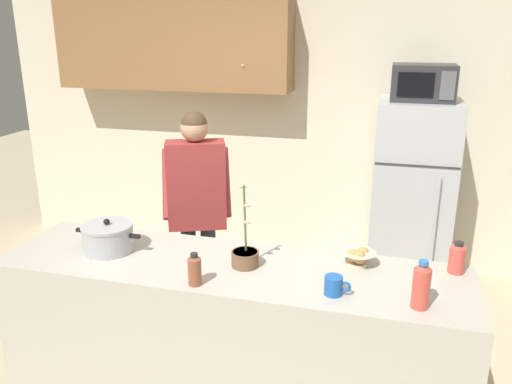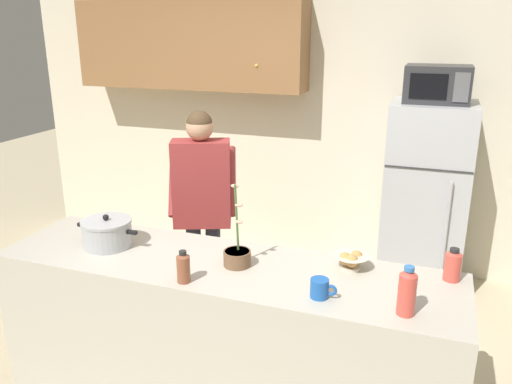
{
  "view_description": "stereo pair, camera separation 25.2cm",
  "coord_description": "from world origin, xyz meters",
  "px_view_note": "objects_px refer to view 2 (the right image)",
  "views": [
    {
      "loc": [
        0.8,
        -2.43,
        2.17
      ],
      "look_at": [
        0.0,
        0.55,
        1.17
      ],
      "focal_mm": 36.02,
      "sensor_mm": 36.0,
      "label": 1
    },
    {
      "loc": [
        1.04,
        -2.35,
        2.17
      ],
      "look_at": [
        0.0,
        0.55,
        1.17
      ],
      "focal_mm": 36.02,
      "sensor_mm": 36.0,
      "label": 2
    }
  ],
  "objects_px": {
    "refrigerator": "(425,201)",
    "potted_orchid": "(237,255)",
    "person_near_pot": "(202,195)",
    "cooking_pot": "(108,233)",
    "microwave": "(437,84)",
    "bottle_near_edge": "(453,265)",
    "bottle_far_corner": "(407,291)",
    "bread_bowl": "(351,260)",
    "bottle_mid_counter": "(183,267)",
    "coffee_mug": "(320,288)"
  },
  "relations": [
    {
      "from": "bottle_near_edge",
      "to": "bottle_mid_counter",
      "type": "distance_m",
      "value": 1.38
    },
    {
      "from": "coffee_mug",
      "to": "bread_bowl",
      "type": "xyz_separation_m",
      "value": [
        0.09,
        0.35,
        0.0
      ]
    },
    {
      "from": "refrigerator",
      "to": "cooking_pot",
      "type": "bearing_deg",
      "value": -133.37
    },
    {
      "from": "refrigerator",
      "to": "bread_bowl",
      "type": "relative_size",
      "value": 8.31
    },
    {
      "from": "person_near_pot",
      "to": "bottle_far_corner",
      "type": "distance_m",
      "value": 1.81
    },
    {
      "from": "bread_bowl",
      "to": "microwave",
      "type": "bearing_deg",
      "value": 78.82
    },
    {
      "from": "microwave",
      "to": "bottle_near_edge",
      "type": "relative_size",
      "value": 2.73
    },
    {
      "from": "bread_bowl",
      "to": "potted_orchid",
      "type": "relative_size",
      "value": 0.41
    },
    {
      "from": "microwave",
      "to": "coffee_mug",
      "type": "bearing_deg",
      "value": -101.7
    },
    {
      "from": "bottle_mid_counter",
      "to": "bottle_far_corner",
      "type": "height_order",
      "value": "bottle_far_corner"
    },
    {
      "from": "bottle_near_edge",
      "to": "cooking_pot",
      "type": "bearing_deg",
      "value": -173.32
    },
    {
      "from": "microwave",
      "to": "bread_bowl",
      "type": "distance_m",
      "value": 1.86
    },
    {
      "from": "microwave",
      "to": "bottle_mid_counter",
      "type": "distance_m",
      "value": 2.48
    },
    {
      "from": "person_near_pot",
      "to": "bottle_near_edge",
      "type": "xyz_separation_m",
      "value": [
        1.7,
        -0.59,
        -0.0
      ]
    },
    {
      "from": "refrigerator",
      "to": "person_near_pot",
      "type": "height_order",
      "value": "person_near_pot"
    },
    {
      "from": "microwave",
      "to": "potted_orchid",
      "type": "relative_size",
      "value": 1.03
    },
    {
      "from": "bread_bowl",
      "to": "bottle_mid_counter",
      "type": "height_order",
      "value": "bottle_mid_counter"
    },
    {
      "from": "bottle_near_edge",
      "to": "bread_bowl",
      "type": "bearing_deg",
      "value": -173.94
    },
    {
      "from": "cooking_pot",
      "to": "bottle_mid_counter",
      "type": "distance_m",
      "value": 0.69
    },
    {
      "from": "person_near_pot",
      "to": "bread_bowl",
      "type": "distance_m",
      "value": 1.35
    },
    {
      "from": "microwave",
      "to": "cooking_pot",
      "type": "xyz_separation_m",
      "value": [
        -1.74,
        -1.82,
        -0.75
      ]
    },
    {
      "from": "person_near_pot",
      "to": "cooking_pot",
      "type": "relative_size",
      "value": 3.99
    },
    {
      "from": "person_near_pot",
      "to": "bottle_near_edge",
      "type": "height_order",
      "value": "person_near_pot"
    },
    {
      "from": "person_near_pot",
      "to": "cooking_pot",
      "type": "bearing_deg",
      "value": -105.72
    },
    {
      "from": "refrigerator",
      "to": "bottle_far_corner",
      "type": "height_order",
      "value": "refrigerator"
    },
    {
      "from": "refrigerator",
      "to": "potted_orchid",
      "type": "distance_m",
      "value": 2.06
    },
    {
      "from": "bread_bowl",
      "to": "bottle_near_edge",
      "type": "relative_size",
      "value": 1.1
    },
    {
      "from": "bread_bowl",
      "to": "bottle_far_corner",
      "type": "relative_size",
      "value": 0.82
    },
    {
      "from": "coffee_mug",
      "to": "microwave",
      "type": "bearing_deg",
      "value": 78.3
    },
    {
      "from": "coffee_mug",
      "to": "bottle_mid_counter",
      "type": "distance_m",
      "value": 0.7
    },
    {
      "from": "bottle_far_corner",
      "to": "person_near_pot",
      "type": "bearing_deg",
      "value": 145.99
    },
    {
      "from": "coffee_mug",
      "to": "bottle_mid_counter",
      "type": "relative_size",
      "value": 0.76
    },
    {
      "from": "coffee_mug",
      "to": "potted_orchid",
      "type": "relative_size",
      "value": 0.28
    },
    {
      "from": "microwave",
      "to": "bread_bowl",
      "type": "height_order",
      "value": "microwave"
    },
    {
      "from": "person_near_pot",
      "to": "bread_bowl",
      "type": "bearing_deg",
      "value": -28.45
    },
    {
      "from": "potted_orchid",
      "to": "bottle_far_corner",
      "type": "bearing_deg",
      "value": -12.88
    },
    {
      "from": "microwave",
      "to": "coffee_mug",
      "type": "xyz_separation_m",
      "value": [
        -0.41,
        -2.0,
        -0.78
      ]
    },
    {
      "from": "refrigerator",
      "to": "microwave",
      "type": "distance_m",
      "value": 0.95
    },
    {
      "from": "refrigerator",
      "to": "coffee_mug",
      "type": "distance_m",
      "value": 2.07
    },
    {
      "from": "bread_bowl",
      "to": "bottle_mid_counter",
      "type": "relative_size",
      "value": 1.13
    },
    {
      "from": "microwave",
      "to": "bottle_far_corner",
      "type": "xyz_separation_m",
      "value": [
        -0.02,
        -2.02,
        -0.72
      ]
    },
    {
      "from": "bread_bowl",
      "to": "bottle_near_edge",
      "type": "xyz_separation_m",
      "value": [
        0.51,
        0.05,
        0.03
      ]
    },
    {
      "from": "bottle_near_edge",
      "to": "bottle_far_corner",
      "type": "bearing_deg",
      "value": -115.17
    },
    {
      "from": "microwave",
      "to": "cooking_pot",
      "type": "relative_size",
      "value": 1.18
    },
    {
      "from": "bottle_far_corner",
      "to": "potted_orchid",
      "type": "relative_size",
      "value": 0.51
    },
    {
      "from": "person_near_pot",
      "to": "cooking_pot",
      "type": "height_order",
      "value": "person_near_pot"
    },
    {
      "from": "potted_orchid",
      "to": "bottle_near_edge",
      "type": "bearing_deg",
      "value": 11.05
    },
    {
      "from": "microwave",
      "to": "person_near_pot",
      "type": "distance_m",
      "value": 1.97
    },
    {
      "from": "refrigerator",
      "to": "person_near_pot",
      "type": "bearing_deg",
      "value": -145.76
    },
    {
      "from": "bottle_mid_counter",
      "to": "potted_orchid",
      "type": "xyz_separation_m",
      "value": [
        0.19,
        0.27,
        -0.02
      ]
    }
  ]
}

